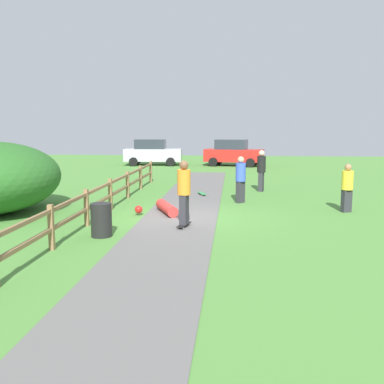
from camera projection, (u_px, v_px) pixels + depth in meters
ground_plane at (180, 219)px, 14.22m from camera, size 60.00×60.00×0.00m
asphalt_path at (180, 218)px, 14.22m from camera, size 2.40×28.00×0.02m
wooden_fence at (99, 197)px, 14.36m from camera, size 0.12×18.12×1.10m
trash_bin at (101, 220)px, 11.89m from camera, size 0.56×0.56×0.90m
skater_riding at (184, 190)px, 12.82m from camera, size 0.45×0.82×1.93m
skater_fallen at (165, 208)px, 14.97m from camera, size 1.50×1.68×0.36m
skateboard_loose at (202, 193)px, 18.96m from camera, size 0.46×0.82×0.08m
bystander_blue at (241, 177)px, 17.00m from camera, size 0.54×0.54×1.78m
bystander_yellow at (347, 186)px, 15.17m from camera, size 0.50×0.50×1.66m
bystander_black at (261, 169)px, 19.96m from camera, size 0.48×0.48×1.85m
parked_car_silver at (153, 152)px, 33.13m from camera, size 4.30×2.20×1.92m
parked_car_red at (233, 153)px, 32.60m from camera, size 4.45×2.60×1.92m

